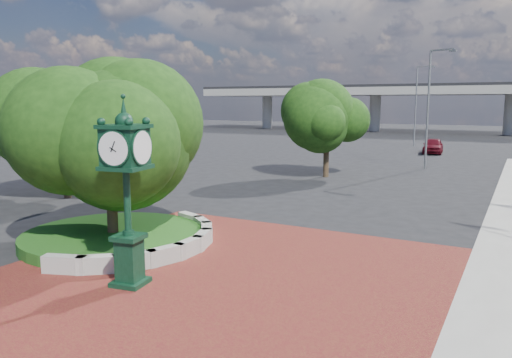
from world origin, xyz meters
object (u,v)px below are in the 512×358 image
at_px(post_clock, 127,185).
at_px(street_lamp_far, 418,100).
at_px(parked_car, 433,146).
at_px(street_lamp_near, 431,100).

relative_size(post_clock, street_lamp_far, 0.57).
distance_m(parked_car, street_lamp_far, 8.63).
relative_size(parked_car, street_lamp_far, 0.50).
height_order(post_clock, street_lamp_near, street_lamp_near).
bearing_deg(post_clock, parked_car, 88.18).
height_order(post_clock, street_lamp_far, street_lamp_far).
bearing_deg(parked_car, post_clock, -97.56).
height_order(parked_car, street_lamp_near, street_lamp_near).
xyz_separation_m(parked_car, street_lamp_near, (1.54, -11.81, 4.21)).
bearing_deg(street_lamp_near, parked_car, 97.42).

